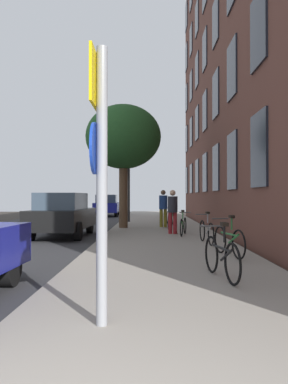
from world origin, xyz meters
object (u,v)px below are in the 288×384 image
(tree_near, at_px, (123,138))
(bicycle_3, at_px, (183,225))
(traffic_light, at_px, (127,179))
(pedestrian_0, at_px, (173,209))
(bicycle_0, at_px, (221,256))
(bicycle_1, at_px, (229,240))
(bicycle_5, at_px, (171,217))
(bicycle_4, at_px, (170,220))
(car_2, at_px, (107,205))
(car_1, at_px, (63,214))
(sign_post, at_px, (100,162))
(bicycle_2, at_px, (206,231))
(pedestrian_1, at_px, (163,206))

(tree_near, bearing_deg, bicycle_3, -53.81)
(traffic_light, relative_size, pedestrian_0, 2.07)
(bicycle_0, distance_m, bicycle_1, 2.48)
(bicycle_5, bearing_deg, bicycle_4, -94.20)
(bicycle_1, distance_m, car_2, 20.75)
(bicycle_3, xyz_separation_m, car_1, (-4.43, 0.42, 0.37))
(sign_post, bearing_deg, car_1, 105.05)
(sign_post, bearing_deg, bicycle_1, 63.30)
(bicycle_5, bearing_deg, traffic_light, 134.41)
(tree_near, distance_m, bicycle_2, 7.28)
(tree_near, height_order, bicycle_2, tree_near)
(traffic_light, height_order, bicycle_3, traffic_light)
(bicycle_1, relative_size, bicycle_5, 0.98)
(bicycle_5, height_order, pedestrian_1, pedestrian_1)
(bicycle_0, height_order, pedestrian_0, pedestrian_0)
(pedestrian_1, relative_size, car_2, 0.40)
(tree_near, xyz_separation_m, bicycle_1, (3.00, -8.03, -3.62))
(sign_post, xyz_separation_m, bicycle_1, (2.38, 4.73, -1.38))
(bicycle_2, distance_m, pedestrian_0, 3.07)
(traffic_light, distance_m, car_1, 7.16)
(car_1, bearing_deg, pedestrian_1, 39.39)
(bicycle_0, relative_size, bicycle_2, 0.95)
(sign_post, relative_size, traffic_light, 0.89)
(traffic_light, bearing_deg, car_1, -106.52)
(bicycle_2, xyz_separation_m, car_2, (-4.91, 17.72, 0.35))
(traffic_light, xyz_separation_m, pedestrian_0, (2.09, -6.61, -1.38))
(bicycle_0, distance_m, bicycle_3, 7.20)
(sign_post, distance_m, bicycle_1, 5.47)
(tree_near, bearing_deg, bicycle_0, -77.22)
(traffic_light, bearing_deg, bicycle_5, -45.59)
(tree_near, height_order, pedestrian_1, tree_near)
(tree_near, relative_size, bicycle_4, 3.37)
(traffic_light, height_order, bicycle_4, traffic_light)
(bicycle_3, bearing_deg, bicycle_2, -78.97)
(traffic_light, xyz_separation_m, pedestrian_1, (1.85, -3.54, -1.35))
(bicycle_3, bearing_deg, bicycle_4, 98.20)
(bicycle_4, bearing_deg, bicycle_2, -80.38)
(bicycle_0, xyz_separation_m, pedestrian_1, (-0.59, 10.77, 0.58))
(car_1, bearing_deg, bicycle_1, -45.93)
(bicycle_5, distance_m, car_2, 11.36)
(bicycle_1, distance_m, pedestrian_0, 5.43)
(pedestrian_1, xyz_separation_m, car_1, (-3.84, -3.15, -0.24))
(traffic_light, bearing_deg, sign_post, -87.62)
(bicycle_4, bearing_deg, pedestrian_0, -90.08)
(sign_post, height_order, bicycle_4, sign_post)
(sign_post, distance_m, car_1, 10.36)
(pedestrian_0, height_order, car_1, pedestrian_0)
(pedestrian_1, bearing_deg, bicycle_5, 71.21)
(bicycle_3, relative_size, car_2, 0.37)
(sign_post, height_order, bicycle_1, sign_post)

